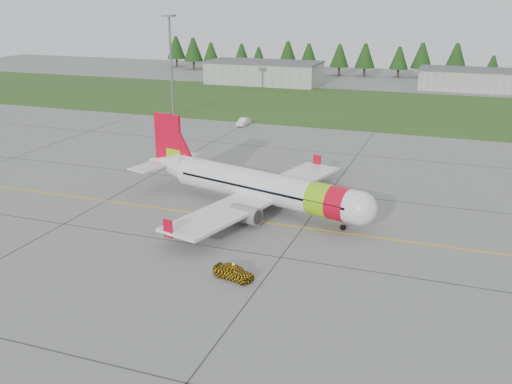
% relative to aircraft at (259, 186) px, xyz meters
% --- Properties ---
extents(ground, '(320.00, 320.00, 0.00)m').
position_rel_aircraft_xyz_m(ground, '(-3.66, -11.70, -2.81)').
color(ground, gray).
rests_on(ground, ground).
extents(aircraft, '(31.58, 29.76, 9.76)m').
position_rel_aircraft_xyz_m(aircraft, '(0.00, 0.00, 0.00)').
color(aircraft, white).
rests_on(aircraft, ground).
extents(follow_me_car, '(1.62, 1.80, 3.84)m').
position_rel_aircraft_xyz_m(follow_me_car, '(3.73, -17.22, -0.89)').
color(follow_me_car, '#D79E0B').
rests_on(follow_me_car, ground).
extents(service_van, '(1.57, 1.48, 4.42)m').
position_rel_aircraft_xyz_m(service_van, '(-18.53, 42.73, -0.61)').
color(service_van, white).
rests_on(service_van, ground).
extents(grass_strip, '(320.00, 50.00, 0.03)m').
position_rel_aircraft_xyz_m(grass_strip, '(-3.66, 70.30, -2.80)').
color(grass_strip, '#30561E').
rests_on(grass_strip, ground).
extents(taxi_guideline, '(120.00, 0.25, 0.02)m').
position_rel_aircraft_xyz_m(taxi_guideline, '(-3.66, -3.70, -2.80)').
color(taxi_guideline, gold).
rests_on(taxi_guideline, ground).
extents(hangar_west, '(32.00, 14.00, 6.00)m').
position_rel_aircraft_xyz_m(hangar_west, '(-33.66, 98.30, 0.19)').
color(hangar_west, '#A8A8A3').
rests_on(hangar_west, ground).
extents(hangar_east, '(24.00, 12.00, 5.20)m').
position_rel_aircraft_xyz_m(hangar_east, '(21.34, 106.30, -0.21)').
color(hangar_east, '#A8A8A3').
rests_on(hangar_east, ground).
extents(floodlight_mast, '(0.50, 0.50, 20.00)m').
position_rel_aircraft_xyz_m(floodlight_mast, '(-35.66, 46.30, 7.19)').
color(floodlight_mast, slate).
rests_on(floodlight_mast, ground).
extents(treeline, '(160.00, 8.00, 10.00)m').
position_rel_aircraft_xyz_m(treeline, '(-3.66, 126.30, 2.19)').
color(treeline, '#1C3F14').
rests_on(treeline, ground).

